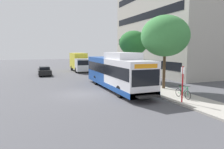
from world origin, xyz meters
name	(u,v)px	position (x,y,z in m)	size (l,w,h in m)	color
ground_plane	(68,81)	(0.00, 8.00, 0.00)	(120.00, 120.00, 0.00)	#4C4C51
sidewalk_curb	(126,80)	(7.00, 6.00, 0.07)	(3.00, 56.00, 0.14)	#A8A399
transit_bus	(116,72)	(3.62, 0.98, 1.70)	(2.58, 12.25, 3.65)	white
bus_stop_sign_pole	(183,81)	(5.90, -5.98, 1.65)	(0.10, 0.36, 2.60)	red
bicycle_parked	(183,93)	(6.82, -4.97, 0.56)	(0.52, 1.76, 1.02)	black
street_tree_near_stop	(165,36)	(7.85, -0.94, 5.19)	(4.60, 4.60, 7.01)	#4C3823
street_tree_mid_block	(133,43)	(8.18, 6.32, 4.73)	(3.67, 3.67, 6.17)	#4C3823
parked_car_far_lane	(44,71)	(-2.39, 15.18, 0.66)	(1.80, 4.50, 1.33)	black
box_truck_background	(79,62)	(3.81, 18.89, 1.74)	(2.32, 7.01, 3.25)	silver
lattice_comm_tower	(135,35)	(19.17, 27.11, 7.40)	(1.10, 1.10, 22.78)	#B7B7BC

